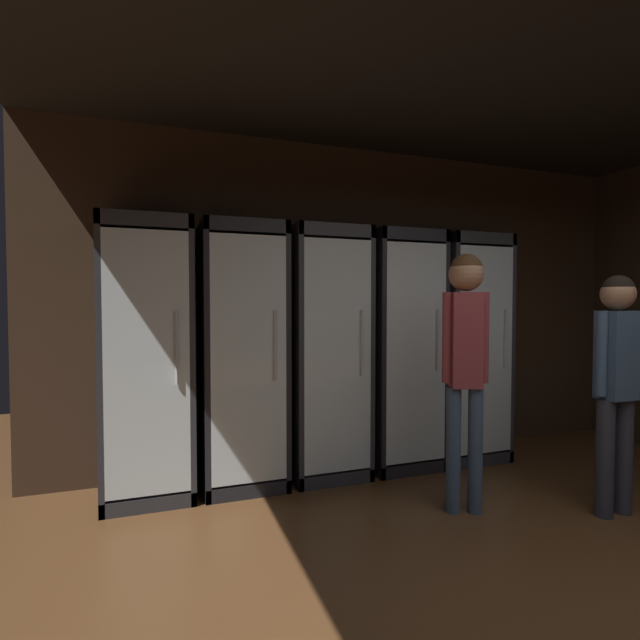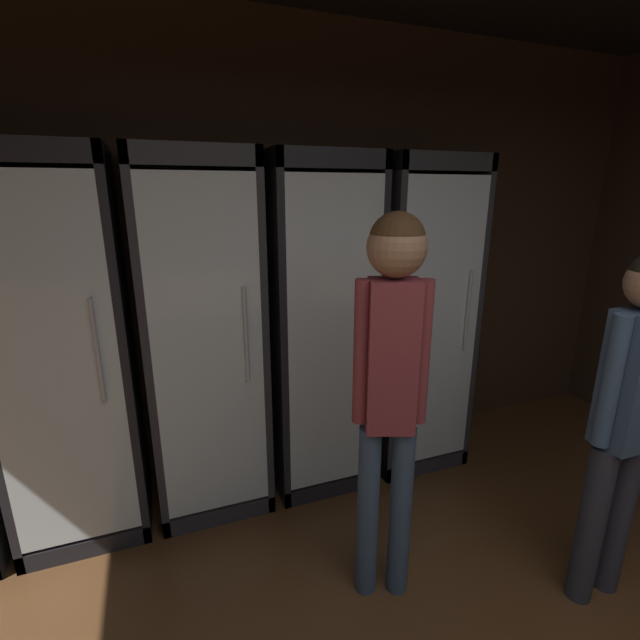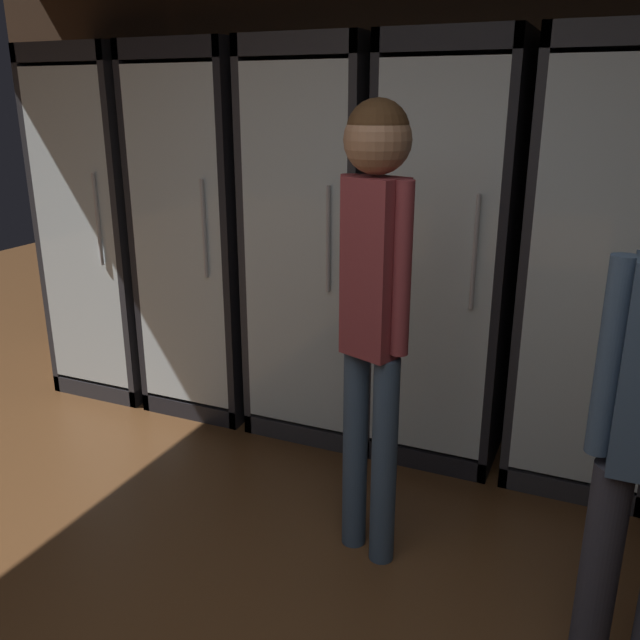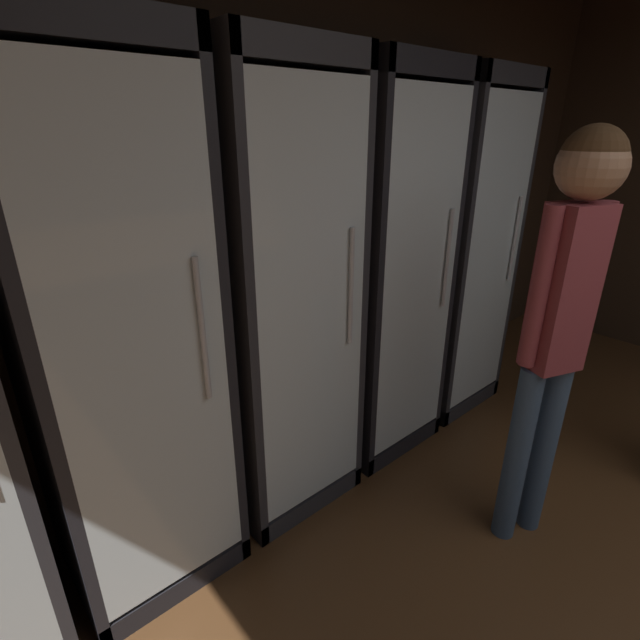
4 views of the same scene
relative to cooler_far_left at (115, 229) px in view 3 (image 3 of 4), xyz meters
The scene contains 7 objects.
wall_back 2.12m from the cooler_far_left, ahead, with size 6.00×0.06×2.80m, color #382619.
cooler_far_left is the anchor object (origin of this frame).
cooler_left 0.68m from the cooler_far_left, ahead, with size 0.62×0.60×2.02m.
cooler_center 1.36m from the cooler_far_left, ahead, with size 0.62×0.60×2.02m.
cooler_right 2.05m from the cooler_far_left, ahead, with size 0.62×0.60×2.02m.
cooler_far_right 2.73m from the cooler_far_left, ahead, with size 0.62×0.60×2.02m.
shopper_near 2.25m from the cooler_far_left, 26.66° to the right, with size 0.29×0.23×1.74m.
Camera 3 is at (0.70, -0.45, 1.74)m, focal length 37.72 mm.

